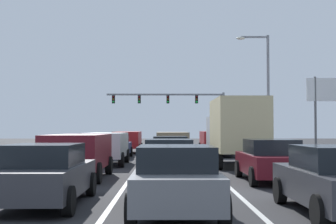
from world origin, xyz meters
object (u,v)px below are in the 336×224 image
Objects in this scene: suv_tan_center_lane_fourth at (172,142)px; suv_maroon_left_lane_second at (78,152)px; sedan_gray_center_lane_nearest at (176,179)px; suv_red_left_lane_fifth at (128,140)px; sedan_white_center_lane_second at (169,160)px; roadside_sign_right at (330,98)px; sedan_maroon_right_lane_second at (270,160)px; sedan_green_center_lane_fifth at (168,143)px; sedan_charcoal_left_lane_nearest at (45,174)px; sedan_navy_left_lane_fourth at (115,146)px; traffic_light_gantry at (179,104)px; street_lamp_right_mid at (264,83)px; sedan_navy_right_lane_fourth at (223,145)px; suv_silver_left_lane_third at (106,145)px; box_truck_right_lane_third at (236,128)px; suv_red_right_lane_fifth at (214,140)px; sedan_black_center_lane_third at (170,151)px.

suv_tan_center_lane_fourth is 1.00× the size of suv_maroon_left_lane_second.
suv_red_left_lane_fifth is (-3.14, 26.51, 0.25)m from sedan_gray_center_lane_nearest.
sedan_gray_center_lane_nearest is at bearing -89.16° from sedan_white_center_lane_second.
sedan_white_center_lane_second is 0.82× the size of roadside_sign_right.
suv_red_left_lane_fifth is 0.89× the size of roadside_sign_right.
suv_maroon_left_lane_second and suv_red_left_lane_fifth have the same top height.
sedan_maroon_right_lane_second is 3.64m from sedan_white_center_lane_second.
sedan_green_center_lane_fifth is at bearing 79.71° from suv_maroon_left_lane_second.
sedan_charcoal_left_lane_nearest is at bearing -87.24° from suv_maroon_left_lane_second.
roadside_sign_right reaches higher than sedan_navy_left_lane_fourth.
traffic_light_gantry is 1.48× the size of street_lamp_right_mid.
suv_red_left_lane_fifth reaches higher than sedan_charcoal_left_lane_nearest.
roadside_sign_right reaches higher than suv_tan_center_lane_fourth.
suv_tan_center_lane_fourth is 11.78m from street_lamp_right_mid.
sedan_white_center_lane_second is at bearing 90.84° from sedan_gray_center_lane_nearest.
traffic_light_gantry is at bearing 95.38° from sedan_navy_right_lane_fourth.
sedan_navy_right_lane_fourth is 8.17m from roadside_sign_right.
suv_tan_center_lane_fourth is at bearing -167.69° from roadside_sign_right.
suv_maroon_left_lane_second is at bearing -119.21° from street_lamp_right_mid.
suv_silver_left_lane_third reaches higher than sedan_gray_center_lane_nearest.
sedan_navy_left_lane_fourth is at bearing 136.47° from box_truck_right_lane_third.
roadside_sign_right is (11.28, 15.54, 3.25)m from sedan_white_center_lane_second.
sedan_gray_center_lane_nearest is 1.00× the size of sedan_navy_left_lane_fourth.
suv_tan_center_lane_fourth reaches higher than sedan_green_center_lane_fifth.
sedan_maroon_right_lane_second is 1.00× the size of sedan_charcoal_left_lane_nearest.
suv_red_right_lane_fifth is at bearing 143.88° from roadside_sign_right.
box_truck_right_lane_third reaches higher than suv_tan_center_lane_fourth.
box_truck_right_lane_third reaches higher than suv_red_right_lane_fifth.
sedan_navy_right_lane_fourth is at bearing 66.69° from sedan_black_center_lane_third.
suv_red_right_lane_fifth is at bearing 179.67° from street_lamp_right_mid.
street_lamp_right_mid is at bearing 33.14° from sedan_navy_left_lane_fourth.
sedan_navy_right_lane_fourth is 22.07m from sedan_gray_center_lane_nearest.
roadside_sign_right is (14.33, -4.36, 3.00)m from suv_red_left_lane_fifth.
suv_maroon_left_lane_second is at bearing -90.26° from sedan_navy_left_lane_fourth.
sedan_navy_left_lane_fourth is 6.28m from suv_red_left_lane_fifth.
street_lamp_right_mid is (7.82, 1.02, 4.80)m from sedan_green_center_lane_fifth.
street_lamp_right_mid reaches higher than suv_red_right_lane_fifth.
roadside_sign_right is at bearing 55.53° from sedan_charcoal_left_lane_nearest.
traffic_light_gantry is (4.96, 38.30, 3.87)m from suv_maroon_left_lane_second.
sedan_navy_left_lane_fourth is at bearing 89.74° from suv_maroon_left_lane_second.
sedan_maroon_right_lane_second is 0.92× the size of suv_red_right_lane_fifth.
sedan_charcoal_left_lane_nearest is (-6.60, -12.56, -1.14)m from box_truck_right_lane_third.
suv_silver_left_lane_third is at bearing -151.71° from roadside_sign_right.
box_truck_right_lane_third reaches higher than suv_silver_left_lane_third.
suv_red_left_lane_fifth is at bearing 98.70° from sedan_white_center_lane_second.
traffic_light_gantry is (1.45, 45.68, 4.12)m from sedan_gray_center_lane_nearest.
sedan_green_center_lane_fifth is 12.66m from suv_silver_left_lane_third.
sedan_black_center_lane_third is 6.56m from suv_tan_center_lane_fourth.
suv_tan_center_lane_fourth is 11.59m from roadside_sign_right.
sedan_white_center_lane_second is 0.48× the size of street_lamp_right_mid.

